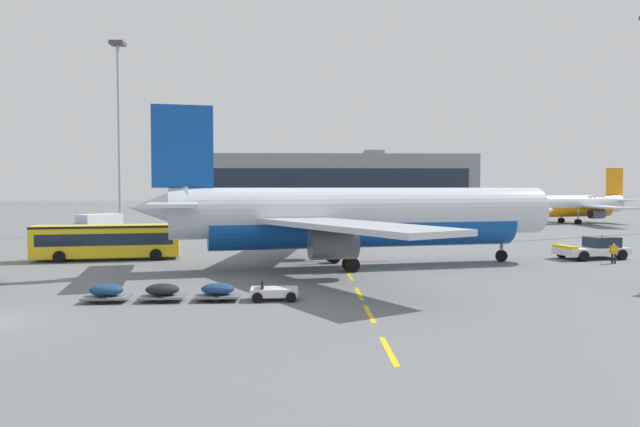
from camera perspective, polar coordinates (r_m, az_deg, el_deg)
name	(u,v)px	position (r m, az deg, el deg)	size (l,w,h in m)	color
ground	(521,241)	(71.91, 18.96, -2.54)	(400.00, 400.00, 0.00)	slate
apron_paint_markings	(333,245)	(63.65, 1.31, -3.05)	(8.00, 93.82, 0.01)	yellow
airliner_foreground	(359,216)	(46.06, 3.79, -0.29)	(34.62, 33.89, 12.20)	silver
pushback_tug	(594,248)	(56.48, 25.04, -3.09)	(6.48, 4.19, 2.08)	silver
airliner_mid_left	(564,206)	(108.27, 22.65, 0.72)	(26.93, 26.17, 9.59)	silver
apron_shuttle_bus	(107,240)	(53.54, -19.95, -2.39)	(12.31, 4.79, 3.00)	yellow
catering_truck	(94,227)	(71.65, -21.11, -1.27)	(6.00, 7.10, 3.14)	black
baggage_train	(191,291)	(33.17, -12.45, -7.40)	(11.64, 1.92, 1.14)	silver
ground_crew_worker	(614,252)	(53.58, 26.64, -3.38)	(0.64, 0.35, 1.65)	#191E38
apron_light_mast_near	(119,115)	(82.85, -18.98, 9.02)	(1.80, 1.80, 25.37)	slate
terminal_satellite	(333,181)	(178.84, 1.25, 3.13)	(83.54, 23.60, 17.46)	gray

